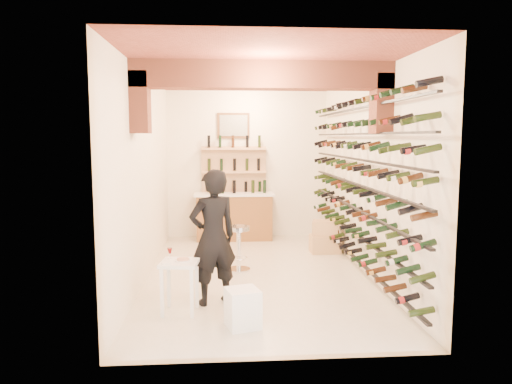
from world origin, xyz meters
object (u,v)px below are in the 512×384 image
back_counter (234,215)px  white_stool (243,308)px  crate_lower (325,244)px  tasting_table (179,270)px  wine_rack (352,178)px  person (213,237)px  chrome_barstool (239,245)px

back_counter → white_stool: bearing=-90.4°
back_counter → crate_lower: (1.70, -1.30, -0.37)m
tasting_table → back_counter: bearing=86.0°
wine_rack → person: bearing=-149.2°
white_stool → chrome_barstool: size_ratio=0.61×
chrome_barstool → back_counter: bearing=90.2°
tasting_table → chrome_barstool: (0.81, 1.84, -0.11)m
crate_lower → person: bearing=-128.0°
chrome_barstool → person: bearing=-104.2°
tasting_table → white_stool: (0.77, -0.52, -0.32)m
person → chrome_barstool: person is taller
wine_rack → person: size_ratio=3.18×
tasting_table → wine_rack: bearing=38.1°
white_stool → crate_lower: size_ratio=0.81×
chrome_barstool → crate_lower: chrome_barstool is taller
back_counter → person: (-0.38, -3.97, 0.36)m
wine_rack → person: wine_rack is taller
wine_rack → white_stool: size_ratio=12.67×
person → chrome_barstool: (0.39, 1.55, -0.46)m
person → crate_lower: person is taller
chrome_barstool → wine_rack: bearing=-7.2°
crate_lower → back_counter: bearing=142.5°
wine_rack → tasting_table: size_ratio=7.13×
back_counter → chrome_barstool: bearing=-89.8°
white_stool → person: size_ratio=0.25×
back_counter → person: bearing=-95.5°
crate_lower → wine_rack: bearing=-84.4°
white_stool → chrome_barstool: bearing=89.0°
white_stool → back_counter: bearing=89.6°
wine_rack → white_stool: wine_rack is taller
white_stool → tasting_table: bearing=145.7°
white_stool → chrome_barstool: chrome_barstool is taller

